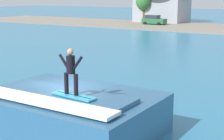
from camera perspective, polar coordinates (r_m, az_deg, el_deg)
The scene contains 6 objects.
ground_plane at distance 15.72m, azimuth -7.30°, elevation -8.22°, with size 260.00×260.00×0.00m, color teal.
wave_crest at distance 14.24m, azimuth -6.88°, elevation -6.83°, with size 6.79×4.80×1.76m.
surfboard at distance 13.04m, azimuth -6.19°, elevation -4.15°, with size 1.89×0.64×0.06m.
surfer at distance 12.88m, azimuth -6.66°, elevation 0.15°, with size 1.08×0.32×1.71m.
car_near_shore at distance 65.76m, azimuth 6.76°, elevation 8.01°, with size 4.32×2.16×1.86m.
tree_tall_bare at distance 70.62m, azimuth 5.19°, elevation 10.84°, with size 3.23×3.23×5.73m.
Camera 1 is at (9.51, -11.29, 5.40)m, focal length 56.70 mm.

